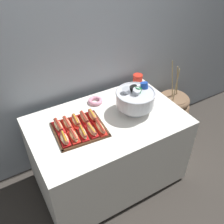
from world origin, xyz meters
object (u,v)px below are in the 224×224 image
Objects in this scene: cup_stack at (137,83)px; hot_dog_0 at (64,139)px; buffet_table at (108,150)px; serving_tray at (80,130)px; hot_dog_4 at (100,128)px; hot_dog_3 at (92,130)px; hot_dog_5 at (58,126)px; donut at (95,101)px; hot_dog_6 at (67,124)px; hot_dog_2 at (83,133)px; floor_vase at (171,115)px; hot_dog_9 at (93,116)px; hot_dog_1 at (74,136)px; punch_bowl at (135,98)px; hot_dog_8 at (84,118)px; hot_dog_7 at (76,121)px.

hot_dog_0 is at bearing -160.11° from cup_stack.
serving_tray reaches higher than buffet_table.
hot_dog_4 is (0.30, -0.02, 0.00)m from hot_dog_0.
hot_dog_5 is at bearing 139.32° from hot_dog_3.
hot_dog_6 is at bearing -151.93° from donut.
hot_dog_2 reaches higher than serving_tray.
hot_dog_2 is at bearing 175.57° from hot_dog_3.
hot_dog_5 is at bearing 85.57° from hot_dog_0.
hot_dog_5 is at bearing -174.28° from floor_vase.
serving_tray is 2.59× the size of hot_dog_6.
cup_stack reaches higher than serving_tray.
floor_vase is at bearing 8.41° from hot_dog_9.
serving_tray is at bearing -161.09° from cup_stack.
serving_tray is 2.30× the size of hot_dog_4.
hot_dog_5 is at bearing -156.86° from donut.
hot_dog_1 is 0.63m from punch_bowl.
serving_tray is 0.12m from hot_dog_3.
hot_dog_8 reaches higher than buffet_table.
hot_dog_3 is at bearing -118.87° from hot_dog_9.
hot_dog_7 is at bearing -4.43° from hot_dog_6.
donut is at bearing 177.47° from floor_vase.
hot_dog_4 reaches higher than hot_dog_6.
serving_tray is 2.51× the size of hot_dog_2.
floor_vase is 5.92× the size of hot_dog_9.
serving_tray is 0.17m from hot_dog_0.
hot_dog_5 is 0.50× the size of punch_bowl.
floor_vase is 1.56m from hot_dog_0.
hot_dog_2 is 0.18m from hot_dog_6.
hot_dog_8 is 1.02× the size of hot_dog_9.
hot_dog_8 is 0.94× the size of cup_stack.
hot_dog_6 is (-1.34, -0.15, 0.55)m from floor_vase.
hot_dog_5 reaches higher than hot_dog_7.
hot_dog_7 is 0.34m from donut.
hot_dog_5 is (-0.29, 0.19, 0.00)m from hot_dog_4.
buffet_table is at bearing 16.44° from hot_dog_2.
punch_bowl is at bearing 5.89° from hot_dog_1.
hot_dog_2 reaches higher than hot_dog_1.
buffet_table is at bearing -13.72° from hot_dog_5.
hot_dog_9 is (0.22, -0.02, 0.00)m from hot_dog_6.
hot_dog_2 is at bearing -52.15° from hot_dog_5.
hot_dog_7 is (0.01, 0.16, -0.00)m from hot_dog_2.
buffet_table is at bearing -96.11° from donut.
buffet_table is 8.38× the size of hot_dog_1.
hot_dog_9 is (0.07, -0.01, -0.00)m from hot_dog_8.
hot_dog_3 is (0.22, -0.02, 0.00)m from hot_dog_0.
hot_dog_3 is 0.22m from hot_dog_6.
hot_dog_9 is (0.31, 0.14, 0.00)m from hot_dog_0.
hot_dog_6 is at bearing 61.13° from hot_dog_0.
donut is at bearing 34.80° from hot_dog_7.
donut is (0.29, 0.28, 0.01)m from serving_tray.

